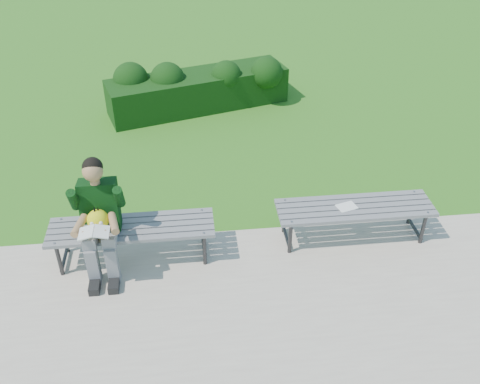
# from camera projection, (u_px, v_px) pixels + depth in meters

# --- Properties ---
(ground) EXTENTS (80.00, 80.00, 0.00)m
(ground) POSITION_uv_depth(u_px,v_px,m) (237.00, 231.00, 6.49)
(ground) COLOR #2F761D
(ground) RESTS_ON ground
(walkway) EXTENTS (30.00, 3.50, 0.02)m
(walkway) POSITION_uv_depth(u_px,v_px,m) (257.00, 346.00, 5.05)
(walkway) COLOR beige
(walkway) RESTS_ON ground
(hedge) EXTENTS (3.15, 1.59, 0.86)m
(hedge) POSITION_uv_depth(u_px,v_px,m) (196.00, 87.00, 9.10)
(hedge) COLOR #183F16
(hedge) RESTS_ON ground
(bench_left) EXTENTS (1.80, 0.50, 0.46)m
(bench_left) POSITION_uv_depth(u_px,v_px,m) (132.00, 230.00, 5.84)
(bench_left) COLOR slate
(bench_left) RESTS_ON walkway
(bench_right) EXTENTS (1.80, 0.50, 0.46)m
(bench_right) POSITION_uv_depth(u_px,v_px,m) (355.00, 210.00, 6.15)
(bench_right) COLOR slate
(bench_right) RESTS_ON walkway
(seated_boy) EXTENTS (0.56, 0.76, 1.31)m
(seated_boy) POSITION_uv_depth(u_px,v_px,m) (99.00, 215.00, 5.57)
(seated_boy) COLOR slate
(seated_boy) RESTS_ON walkway
(paper_sheet) EXTENTS (0.26, 0.22, 0.01)m
(paper_sheet) POSITION_uv_depth(u_px,v_px,m) (347.00, 207.00, 6.10)
(paper_sheet) COLOR white
(paper_sheet) RESTS_ON bench_right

